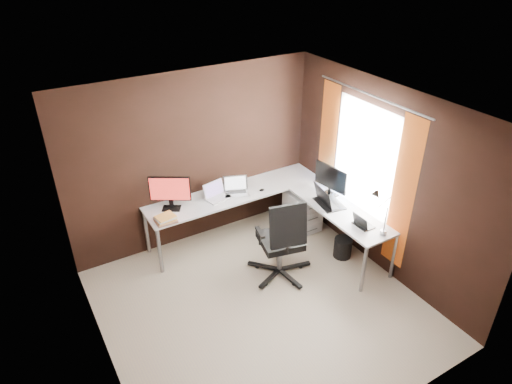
{
  "coord_description": "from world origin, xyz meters",
  "views": [
    {
      "loc": [
        -2.16,
        -3.51,
        4.03
      ],
      "look_at": [
        0.49,
        0.95,
        1.01
      ],
      "focal_mm": 32.0,
      "sensor_mm": 36.0,
      "label": 1
    }
  ],
  "objects_px": {
    "drawer_pedestal": "(302,210)",
    "desk_lamp": "(380,207)",
    "monitor_left": "(170,191)",
    "laptop_white": "(216,194)",
    "laptop_black_big": "(327,201)",
    "book_stack": "(166,219)",
    "monitor_right": "(331,179)",
    "office_chair": "(281,253)",
    "laptop_black_small": "(362,223)",
    "wastebasket": "(343,248)",
    "laptop_silver": "(236,189)"
  },
  "relations": [
    {
      "from": "office_chair",
      "to": "wastebasket",
      "type": "bearing_deg",
      "value": 5.87
    },
    {
      "from": "laptop_black_big",
      "to": "office_chair",
      "type": "xyz_separation_m",
      "value": [
        -0.86,
        -0.18,
        -0.44
      ]
    },
    {
      "from": "monitor_right",
      "to": "wastebasket",
      "type": "xyz_separation_m",
      "value": [
        -0.09,
        -0.49,
        -0.84
      ]
    },
    {
      "from": "monitor_left",
      "to": "wastebasket",
      "type": "relative_size",
      "value": 1.68
    },
    {
      "from": "desk_lamp",
      "to": "monitor_right",
      "type": "bearing_deg",
      "value": 60.89
    },
    {
      "from": "laptop_black_small",
      "to": "monitor_left",
      "type": "bearing_deg",
      "value": 48.8
    },
    {
      "from": "wastebasket",
      "to": "monitor_left",
      "type": "bearing_deg",
      "value": 146.7
    },
    {
      "from": "laptop_silver",
      "to": "laptop_white",
      "type": "bearing_deg",
      "value": -161.83
    },
    {
      "from": "book_stack",
      "to": "desk_lamp",
      "type": "height_order",
      "value": "desk_lamp"
    },
    {
      "from": "laptop_black_small",
      "to": "office_chair",
      "type": "height_order",
      "value": "office_chair"
    },
    {
      "from": "drawer_pedestal",
      "to": "desk_lamp",
      "type": "distance_m",
      "value": 1.65
    },
    {
      "from": "laptop_silver",
      "to": "laptop_black_small",
      "type": "distance_m",
      "value": 1.85
    },
    {
      "from": "monitor_right",
      "to": "laptop_black_small",
      "type": "distance_m",
      "value": 0.87
    },
    {
      "from": "laptop_white",
      "to": "laptop_silver",
      "type": "distance_m",
      "value": 0.31
    },
    {
      "from": "monitor_left",
      "to": "laptop_white",
      "type": "height_order",
      "value": "monitor_left"
    },
    {
      "from": "laptop_black_big",
      "to": "wastebasket",
      "type": "height_order",
      "value": "laptop_black_big"
    },
    {
      "from": "drawer_pedestal",
      "to": "desk_lamp",
      "type": "relative_size",
      "value": 0.99
    },
    {
      "from": "laptop_black_small",
      "to": "desk_lamp",
      "type": "relative_size",
      "value": 0.42
    },
    {
      "from": "laptop_silver",
      "to": "office_chair",
      "type": "height_order",
      "value": "office_chair"
    },
    {
      "from": "book_stack",
      "to": "wastebasket",
      "type": "relative_size",
      "value": 0.96
    },
    {
      "from": "drawer_pedestal",
      "to": "desk_lamp",
      "type": "height_order",
      "value": "desk_lamp"
    },
    {
      "from": "monitor_left",
      "to": "desk_lamp",
      "type": "distance_m",
      "value": 2.7
    },
    {
      "from": "laptop_silver",
      "to": "monitor_right",
      "type": "bearing_deg",
      "value": -12.76
    },
    {
      "from": "drawer_pedestal",
      "to": "laptop_black_small",
      "type": "xyz_separation_m",
      "value": [
        0.02,
        -1.23,
        0.47
      ]
    },
    {
      "from": "laptop_black_big",
      "to": "office_chair",
      "type": "height_order",
      "value": "office_chair"
    },
    {
      "from": "laptop_black_small",
      "to": "wastebasket",
      "type": "distance_m",
      "value": 0.72
    },
    {
      "from": "laptop_black_big",
      "to": "book_stack",
      "type": "xyz_separation_m",
      "value": [
        -2.05,
        0.73,
        -0.02
      ]
    },
    {
      "from": "laptop_black_small",
      "to": "office_chair",
      "type": "xyz_separation_m",
      "value": [
        -0.92,
        0.46,
        -0.42
      ]
    },
    {
      "from": "book_stack",
      "to": "desk_lamp",
      "type": "relative_size",
      "value": 0.45
    },
    {
      "from": "laptop_black_small",
      "to": "desk_lamp",
      "type": "height_order",
      "value": "desk_lamp"
    },
    {
      "from": "laptop_black_big",
      "to": "book_stack",
      "type": "height_order",
      "value": "laptop_black_big"
    },
    {
      "from": "monitor_right",
      "to": "wastebasket",
      "type": "relative_size",
      "value": 1.91
    },
    {
      "from": "monitor_left",
      "to": "laptop_black_small",
      "type": "bearing_deg",
      "value": -9.29
    },
    {
      "from": "drawer_pedestal",
      "to": "wastebasket",
      "type": "xyz_separation_m",
      "value": [
        0.07,
        -0.88,
        -0.16
      ]
    },
    {
      "from": "monitor_left",
      "to": "office_chair",
      "type": "relative_size",
      "value": 0.41
    },
    {
      "from": "monitor_left",
      "to": "laptop_silver",
      "type": "relative_size",
      "value": 1.18
    },
    {
      "from": "office_chair",
      "to": "laptop_silver",
      "type": "bearing_deg",
      "value": 105.65
    },
    {
      "from": "monitor_left",
      "to": "drawer_pedestal",
      "type": "bearing_deg",
      "value": 18.86
    },
    {
      "from": "office_chair",
      "to": "laptop_black_small",
      "type": "bearing_deg",
      "value": -13.97
    },
    {
      "from": "laptop_silver",
      "to": "book_stack",
      "type": "xyz_separation_m",
      "value": [
        -1.14,
        -0.19,
        -0.01
      ]
    },
    {
      "from": "laptop_white",
      "to": "book_stack",
      "type": "bearing_deg",
      "value": -178.42
    },
    {
      "from": "drawer_pedestal",
      "to": "monitor_right",
      "type": "height_order",
      "value": "monitor_right"
    },
    {
      "from": "drawer_pedestal",
      "to": "monitor_left",
      "type": "xyz_separation_m",
      "value": [
        -1.9,
        0.41,
        0.7
      ]
    },
    {
      "from": "monitor_right",
      "to": "office_chair",
      "type": "relative_size",
      "value": 0.46
    },
    {
      "from": "drawer_pedestal",
      "to": "laptop_white",
      "type": "relative_size",
      "value": 1.59
    },
    {
      "from": "laptop_black_small",
      "to": "office_chair",
      "type": "bearing_deg",
      "value": 62.53
    },
    {
      "from": "drawer_pedestal",
      "to": "office_chair",
      "type": "relative_size",
      "value": 0.5
    },
    {
      "from": "monitor_left",
      "to": "laptop_silver",
      "type": "distance_m",
      "value": 0.98
    },
    {
      "from": "monitor_left",
      "to": "laptop_black_small",
      "type": "distance_m",
      "value": 2.54
    },
    {
      "from": "laptop_black_big",
      "to": "desk_lamp",
      "type": "distance_m",
      "value": 0.91
    }
  ]
}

